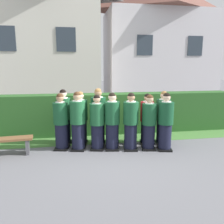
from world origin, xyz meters
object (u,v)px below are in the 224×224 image
student_front_row_6 (165,123)px  student_rear_row_0 (64,118)px  student_front_row_4 (131,123)px  student_rear_row_2 (98,118)px  student_rear_row_3 (113,120)px  student_rear_row_6 (163,119)px  student_front_row_1 (78,122)px  student_front_row_2 (97,124)px  student_front_row_3 (112,123)px  student_in_red_blazer (147,120)px  student_rear_row_4 (130,120)px  wooden_bench (6,143)px  student_front_row_0 (61,123)px  student_front_row_5 (149,124)px  student_rear_row_1 (81,119)px

student_front_row_6 → student_rear_row_0: student_rear_row_0 is taller
student_front_row_4 → student_rear_row_2: 1.07m
student_rear_row_3 → student_rear_row_6: bearing=-8.8°
student_front_row_1 → student_rear_row_6: bearing=2.1°
student_front_row_1 → student_front_row_2: (0.54, -0.07, -0.04)m
student_front_row_3 → student_in_red_blazer: student_front_row_3 is taller
student_rear_row_4 → student_front_row_1: bearing=-170.3°
student_in_red_blazer → wooden_bench: (-4.04, -0.35, -0.39)m
student_front_row_0 → student_rear_row_6: bearing=-0.4°
student_front_row_5 → student_front_row_6: (0.44, -0.12, 0.03)m
student_rear_row_2 → student_rear_row_6: (1.96, -0.30, -0.04)m
student_rear_row_0 → wooden_bench: bearing=-153.7°
student_front_row_1 → student_front_row_5: bearing=-8.7°
wooden_bench → student_front_row_0: bearing=10.7°
student_front_row_0 → student_rear_row_4: student_front_row_0 is taller
student_front_row_1 → student_rear_row_2: (0.63, 0.40, 0.02)m
student_rear_row_1 → student_rear_row_2: (0.53, -0.11, 0.05)m
student_front_row_4 → student_in_red_blazer: bearing=35.5°
student_front_row_2 → student_rear_row_6: 2.05m
student_front_row_0 → student_in_red_blazer: bearing=1.6°
student_front_row_5 → student_front_row_0: bearing=170.3°
student_front_row_1 → student_rear_row_2: bearing=32.3°
student_rear_row_1 → student_in_red_blazer: bearing=-9.0°
student_front_row_4 → student_rear_row_2: (-0.86, 0.65, 0.04)m
student_front_row_0 → student_front_row_3: 1.46m
student_front_row_0 → student_rear_row_3: size_ratio=1.04×
student_rear_row_0 → student_rear_row_6: size_ratio=1.03×
student_rear_row_3 → student_rear_row_4: (0.53, -0.05, 0.00)m
student_front_row_1 → student_front_row_6: student_front_row_1 is taller
student_front_row_3 → student_rear_row_3: size_ratio=1.06×
student_rear_row_2 → student_in_red_blazer: (1.47, -0.21, -0.08)m
student_front_row_6 → student_rear_row_0: bearing=160.2°
student_front_row_0 → student_rear_row_2: (1.10, 0.28, 0.05)m
student_rear_row_4 → student_rear_row_6: size_ratio=0.96×
student_front_row_3 → student_front_row_2: bearing=170.8°
student_rear_row_0 → student_rear_row_6: student_rear_row_0 is taller
student_front_row_4 → student_front_row_6: 0.99m
student_front_row_1 → student_front_row_5: size_ratio=1.05×
student_front_row_2 → student_rear_row_0: 1.17m
student_rear_row_3 → student_front_row_5: bearing=-34.3°
student_front_row_4 → student_in_red_blazer: size_ratio=1.06×
student_front_row_2 → student_rear_row_0: size_ratio=0.94×
student_front_row_4 → student_rear_row_0: student_rear_row_0 is taller
wooden_bench → student_rear_row_6: bearing=3.2°
student_rear_row_3 → wooden_bench: size_ratio=1.10×
student_front_row_1 → student_rear_row_3: bearing=17.0°
student_front_row_6 → student_rear_row_1: size_ratio=1.02×
student_front_row_0 → student_rear_row_3: 1.57m
student_front_row_6 → student_rear_row_3: size_ratio=1.06×
student_rear_row_1 → student_front_row_4: bearing=-28.6°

